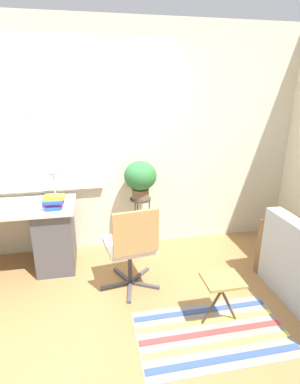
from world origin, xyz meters
TOP-DOWN VIEW (x-y plane):
  - ground_plane at (0.00, 0.00)m, footprint 14.00×14.00m
  - wall_back_with_window at (-0.02, 0.72)m, footprint 9.00×0.12m
  - desk_lamp at (-0.11, 0.48)m, footprint 0.16×0.16m
  - book_stack at (-0.10, 0.18)m, footprint 0.23×0.18m
  - office_chair_swivel at (0.65, -0.28)m, footprint 0.60×0.61m
  - plant_stand at (0.86, 0.47)m, footprint 0.25×0.25m
  - potted_plant at (0.86, 0.47)m, footprint 0.38×0.38m
  - floor_rug_striped at (1.22, -1.01)m, footprint 1.27×0.73m
  - folding_stool at (1.33, -0.90)m, footprint 0.34×0.27m

SIDE VIEW (x-z plane):
  - ground_plane at x=0.00m, z-range 0.00..0.00m
  - floor_rug_striped at x=1.22m, z-range 0.00..0.01m
  - folding_stool at x=1.33m, z-range 0.16..0.61m
  - office_chair_swivel at x=0.65m, z-range 0.03..0.95m
  - plant_stand at x=0.86m, z-range 0.26..0.96m
  - book_stack at x=-0.10m, z-range 0.76..0.90m
  - potted_plant at x=0.86m, z-range 0.74..1.19m
  - desk_lamp at x=-0.11m, z-range 0.82..1.18m
  - wall_back_with_window at x=-0.02m, z-range 0.01..2.71m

